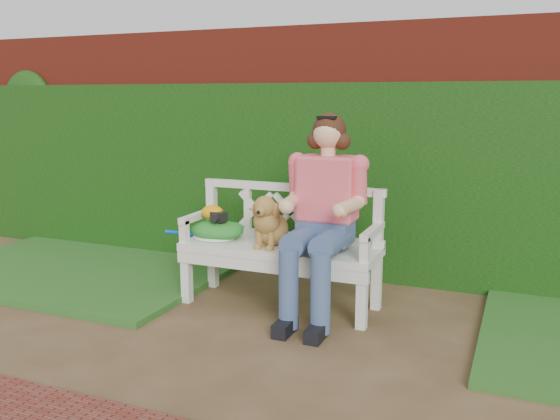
% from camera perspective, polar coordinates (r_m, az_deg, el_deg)
% --- Properties ---
extents(ground, '(60.00, 60.00, 0.00)m').
position_cam_1_polar(ground, '(3.87, 0.91, -13.34)').
color(ground, '#4B3520').
extents(brick_wall, '(10.00, 0.30, 2.20)m').
position_cam_1_polar(brick_wall, '(5.36, 8.55, 5.56)').
color(brick_wall, maroon).
rests_on(brick_wall, ground).
extents(ivy_hedge, '(10.00, 0.18, 1.70)m').
position_cam_1_polar(ivy_hedge, '(5.18, 7.87, 2.61)').
color(ivy_hedge, '#245B14').
rests_on(ivy_hedge, ground).
extents(grass_left, '(2.60, 2.00, 0.05)m').
position_cam_1_polar(grass_left, '(5.80, -18.24, -5.30)').
color(grass_left, '#265E1F').
rests_on(grass_left, ground).
extents(garden_bench, '(1.62, 0.72, 0.48)m').
position_cam_1_polar(garden_bench, '(4.55, 0.00, -6.32)').
color(garden_bench, white).
rests_on(garden_bench, ground).
extents(seated_woman, '(0.75, 0.92, 1.48)m').
position_cam_1_polar(seated_woman, '(4.29, 4.35, -0.52)').
color(seated_woman, '#F2343D').
rests_on(seated_woman, ground).
extents(dog, '(0.39, 0.44, 0.40)m').
position_cam_1_polar(dog, '(4.41, -0.96, -0.96)').
color(dog, brown).
rests_on(dog, garden_bench).
extents(tennis_racket, '(0.69, 0.37, 0.03)m').
position_cam_1_polar(tennis_racket, '(4.73, -6.69, -2.51)').
color(tennis_racket, white).
rests_on(tennis_racket, garden_bench).
extents(green_bag, '(0.46, 0.38, 0.15)m').
position_cam_1_polar(green_bag, '(4.70, -6.07, -1.87)').
color(green_bag, '#1B6928').
rests_on(green_bag, garden_bench).
extents(camera_item, '(0.13, 0.11, 0.08)m').
position_cam_1_polar(camera_item, '(4.63, -5.90, -0.64)').
color(camera_item, black).
rests_on(camera_item, green_bag).
extents(baseball_glove, '(0.22, 0.19, 0.12)m').
position_cam_1_polar(baseball_glove, '(4.70, -6.52, -0.24)').
color(baseball_glove, orange).
rests_on(baseball_glove, green_bag).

